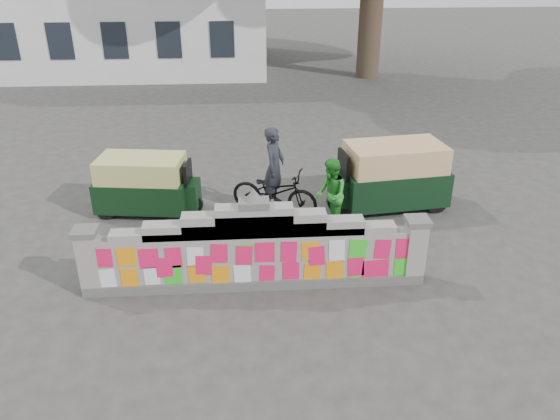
{
  "coord_description": "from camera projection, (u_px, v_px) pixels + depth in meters",
  "views": [
    {
      "loc": [
        -0.14,
        -8.76,
        5.87
      ],
      "look_at": [
        0.53,
        1.0,
        1.1
      ],
      "focal_mm": 35.0,
      "sensor_mm": 36.0,
      "label": 1
    }
  ],
  "objects": [
    {
      "name": "cyclist_rider",
      "position": [
        274.0,
        177.0,
        12.84
      ],
      "size": [
        0.69,
        0.82,
        1.9
      ],
      "primitive_type": "imported",
      "rotation": [
        0.0,
        0.0,
        1.17
      ],
      "color": "#22242B",
      "rests_on": "ground"
    },
    {
      "name": "ground",
      "position": [
        256.0,
        285.0,
        10.44
      ],
      "size": [
        100.0,
        100.0,
        0.0
      ],
      "primitive_type": "plane",
      "color": "#383533",
      "rests_on": "ground"
    },
    {
      "name": "rickshaw_left",
      "position": [
        145.0,
        184.0,
        13.04
      ],
      "size": [
        2.57,
        1.43,
        1.39
      ],
      "rotation": [
        0.0,
        0.0,
        -0.13
      ],
      "color": "black",
      "rests_on": "ground"
    },
    {
      "name": "parapet_wall",
      "position": [
        255.0,
        252.0,
        10.1
      ],
      "size": [
        6.48,
        0.44,
        2.01
      ],
      "color": "#4C4C49",
      "rests_on": "ground"
    },
    {
      "name": "rickshaw_right",
      "position": [
        391.0,
        175.0,
        13.24
      ],
      "size": [
        2.97,
        1.65,
        1.6
      ],
      "rotation": [
        0.0,
        0.0,
        3.27
      ],
      "color": "black",
      "rests_on": "ground"
    },
    {
      "name": "pedestrian",
      "position": [
        331.0,
        195.0,
        12.19
      ],
      "size": [
        0.66,
        0.83,
        1.67
      ],
      "primitive_type": "imported",
      "rotation": [
        0.0,
        0.0,
        -1.54
      ],
      "color": "#278F29",
      "rests_on": "ground"
    },
    {
      "name": "cyclist_bike",
      "position": [
        274.0,
        192.0,
        13.01
      ],
      "size": [
        2.25,
        1.52,
        1.12
      ],
      "primitive_type": "imported",
      "rotation": [
        0.0,
        0.0,
        1.17
      ],
      "color": "black",
      "rests_on": "ground"
    }
  ]
}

